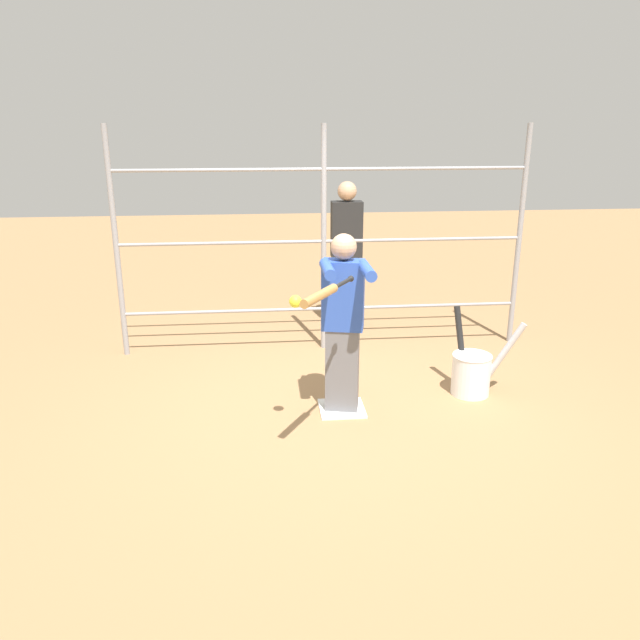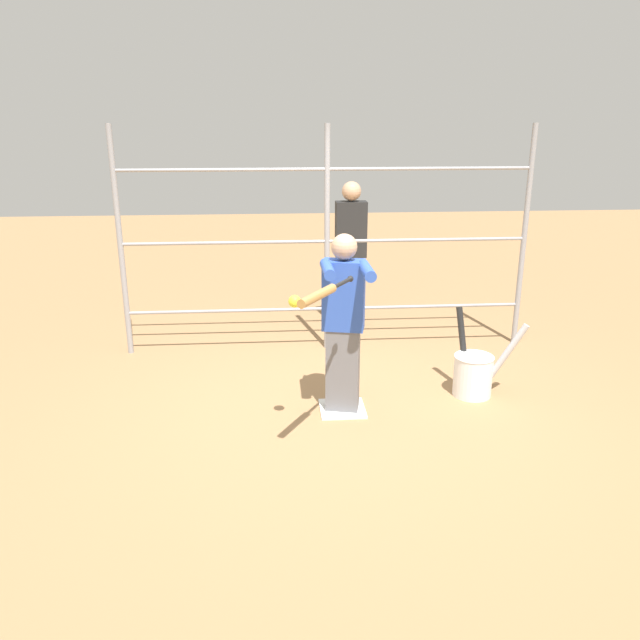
# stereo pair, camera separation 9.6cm
# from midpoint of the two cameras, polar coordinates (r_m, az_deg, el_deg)

# --- Properties ---
(ground_plane) EXTENTS (24.00, 24.00, 0.00)m
(ground_plane) POSITION_cam_midpoint_polar(r_m,az_deg,el_deg) (5.65, 1.52, -8.18)
(ground_plane) COLOR #9E754C
(home_plate) EXTENTS (0.40, 0.40, 0.02)m
(home_plate) POSITION_cam_midpoint_polar(r_m,az_deg,el_deg) (5.64, 1.52, -8.09)
(home_plate) COLOR white
(home_plate) RESTS_ON ground
(fence_backstop) EXTENTS (4.44, 0.06, 2.44)m
(fence_backstop) POSITION_cam_midpoint_polar(r_m,az_deg,el_deg) (6.78, -0.07, 7.21)
(fence_backstop) COLOR #939399
(fence_backstop) RESTS_ON ground
(batter) EXTENTS (0.40, 0.60, 1.59)m
(batter) POSITION_cam_midpoint_polar(r_m,az_deg,el_deg) (5.31, 1.61, 0.09)
(batter) COLOR slate
(batter) RESTS_ON ground
(baseball_bat_swinging) EXTENTS (0.47, 0.73, 0.07)m
(baseball_bat_swinging) POSITION_cam_midpoint_polar(r_m,az_deg,el_deg) (4.36, -0.27, 2.45)
(baseball_bat_swinging) COLOR black
(softball_in_flight) EXTENTS (0.10, 0.10, 0.10)m
(softball_in_flight) POSITION_cam_midpoint_polar(r_m,az_deg,el_deg) (4.72, -2.84, 1.70)
(softball_in_flight) COLOR yellow
(bat_bucket) EXTENTS (0.63, 0.50, 0.79)m
(bat_bucket) POSITION_cam_midpoint_polar(r_m,az_deg,el_deg) (6.03, 13.27, -4.64)
(bat_bucket) COLOR white
(bat_bucket) RESTS_ON ground
(bystander_behind_fence) EXTENTS (0.37, 0.23, 1.78)m
(bystander_behind_fence) POSITION_cam_midpoint_polar(r_m,az_deg,el_deg) (7.61, 2.06, 6.15)
(bystander_behind_fence) COLOR #3F3F47
(bystander_behind_fence) RESTS_ON ground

